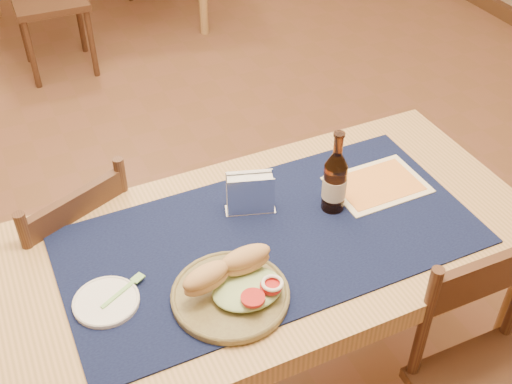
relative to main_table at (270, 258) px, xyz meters
name	(u,v)px	position (x,y,z in m)	size (l,w,h in m)	color
main_table	(270,258)	(0.00, 0.00, 0.00)	(1.60, 0.80, 0.75)	tan
placemat	(271,238)	(0.00, 0.00, 0.09)	(1.20, 0.60, 0.01)	#0F193A
baseboard	(190,240)	(0.00, 0.80, -0.62)	(6.00, 7.00, 0.10)	#462C19
chair_main_far	(69,262)	(-0.54, 0.46, -0.21)	(0.53, 0.53, 0.87)	#462C19
sandwich_plate	(233,288)	(-0.19, -0.16, 0.12)	(0.31, 0.31, 0.12)	olive
side_plate	(106,301)	(-0.50, -0.04, 0.10)	(0.17, 0.17, 0.01)	white
fork	(126,288)	(-0.44, -0.03, 0.10)	(0.14, 0.08, 0.00)	#87CD70
beer_bottle	(335,181)	(0.23, 0.04, 0.19)	(0.07, 0.07, 0.27)	#4A230D
napkin_holder	(250,194)	(0.00, 0.13, 0.15)	(0.16, 0.10, 0.13)	white
menu_card	(377,185)	(0.41, 0.07, 0.09)	(0.30, 0.22, 0.01)	#F5E8B9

